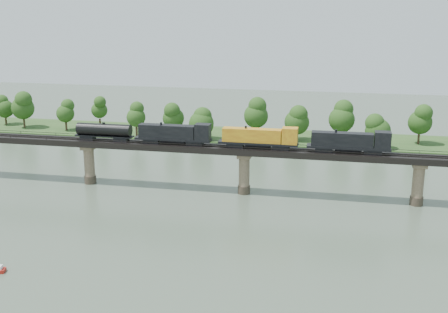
# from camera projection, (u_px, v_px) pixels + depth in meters

# --- Properties ---
(ground) EXTENTS (400.00, 400.00, 0.00)m
(ground) POSITION_uv_depth(u_px,v_px,m) (218.00, 243.00, 107.93)
(ground) COLOR #3D4C3C
(ground) RESTS_ON ground
(far_bank) EXTENTS (300.00, 24.00, 1.60)m
(far_bank) POSITION_uv_depth(u_px,v_px,m) (272.00, 139.00, 188.06)
(far_bank) COLOR #27461C
(far_bank) RESTS_ON ground
(bridge) EXTENTS (236.00, 30.00, 11.50)m
(bridge) POSITION_uv_depth(u_px,v_px,m) (244.00, 172.00, 134.85)
(bridge) COLOR #473A2D
(bridge) RESTS_ON ground
(bridge_superstructure) EXTENTS (220.00, 4.90, 0.75)m
(bridge_superstructure) POSITION_uv_depth(u_px,v_px,m) (244.00, 146.00, 133.19)
(bridge_superstructure) COLOR black
(bridge_superstructure) RESTS_ON bridge
(far_treeline) EXTENTS (289.06, 17.54, 13.60)m
(far_treeline) POSITION_uv_depth(u_px,v_px,m) (245.00, 117.00, 183.32)
(far_treeline) COLOR #382619
(far_treeline) RESTS_ON far_bank
(freight_train) EXTENTS (76.45, 2.98, 5.26)m
(freight_train) POSITION_uv_depth(u_px,v_px,m) (230.00, 136.00, 133.29)
(freight_train) COLOR black
(freight_train) RESTS_ON bridge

